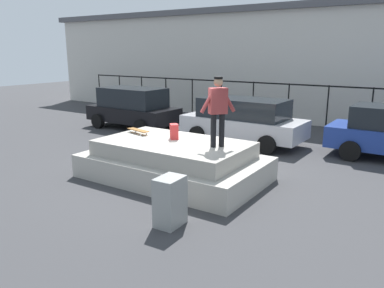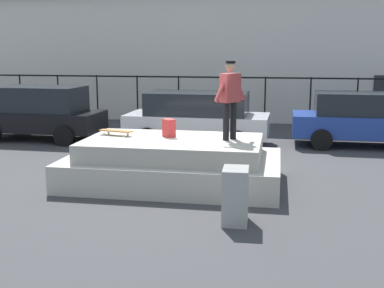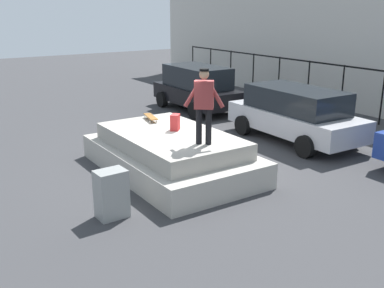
{
  "view_description": "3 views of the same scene",
  "coord_description": "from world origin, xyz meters",
  "px_view_note": "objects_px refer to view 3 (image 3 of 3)",
  "views": [
    {
      "loc": [
        5.72,
        -8.24,
        3.35
      ],
      "look_at": [
        -0.3,
        0.9,
        0.66
      ],
      "focal_mm": 35.56,
      "sensor_mm": 36.0,
      "label": 1
    },
    {
      "loc": [
        2.23,
        -10.83,
        3.0
      ],
      "look_at": [
        0.18,
        0.69,
        0.72
      ],
      "focal_mm": 45.61,
      "sensor_mm": 36.0,
      "label": 2
    },
    {
      "loc": [
        9.32,
        -5.93,
        4.06
      ],
      "look_at": [
        -0.52,
        0.61,
        0.45
      ],
      "focal_mm": 42.27,
      "sensor_mm": 36.0,
      "label": 3
    }
  ],
  "objects_px": {
    "skateboarder": "(204,101)",
    "utility_box": "(111,194)",
    "backpack": "(175,122)",
    "skateboard": "(151,117)",
    "car_black_hatchback_near": "(197,87)",
    "car_silver_hatchback_mid": "(295,113)"
  },
  "relations": [
    {
      "from": "skateboarder",
      "to": "utility_box",
      "type": "height_order",
      "value": "skateboarder"
    },
    {
      "from": "backpack",
      "to": "utility_box",
      "type": "distance_m",
      "value": 3.2
    },
    {
      "from": "skateboard",
      "to": "utility_box",
      "type": "height_order",
      "value": "skateboard"
    },
    {
      "from": "car_black_hatchback_near",
      "to": "backpack",
      "type": "bearing_deg",
      "value": -38.82
    },
    {
      "from": "skateboard",
      "to": "car_silver_hatchback_mid",
      "type": "relative_size",
      "value": 0.18
    },
    {
      "from": "backpack",
      "to": "car_silver_hatchback_mid",
      "type": "bearing_deg",
      "value": -43.54
    },
    {
      "from": "utility_box",
      "to": "skateboard",
      "type": "bearing_deg",
      "value": 137.89
    },
    {
      "from": "car_black_hatchback_near",
      "to": "skateboarder",
      "type": "bearing_deg",
      "value": -33.14
    },
    {
      "from": "backpack",
      "to": "car_silver_hatchback_mid",
      "type": "xyz_separation_m",
      "value": [
        -0.08,
        4.42,
        -0.34
      ]
    },
    {
      "from": "skateboard",
      "to": "utility_box",
      "type": "distance_m",
      "value": 4.0
    },
    {
      "from": "car_black_hatchback_near",
      "to": "utility_box",
      "type": "xyz_separation_m",
      "value": [
        7.16,
        -6.92,
        -0.44
      ]
    },
    {
      "from": "skateboarder",
      "to": "car_black_hatchback_near",
      "type": "xyz_separation_m",
      "value": [
        -6.8,
        4.44,
        -1.08
      ]
    },
    {
      "from": "skateboard",
      "to": "backpack",
      "type": "height_order",
      "value": "backpack"
    },
    {
      "from": "backpack",
      "to": "skateboarder",
      "type": "bearing_deg",
      "value": -138.31
    },
    {
      "from": "backpack",
      "to": "utility_box",
      "type": "xyz_separation_m",
      "value": [
        1.76,
        -2.57,
        -0.74
      ]
    },
    {
      "from": "skateboarder",
      "to": "backpack",
      "type": "height_order",
      "value": "skateboarder"
    },
    {
      "from": "car_silver_hatchback_mid",
      "to": "utility_box",
      "type": "distance_m",
      "value": 7.24
    },
    {
      "from": "skateboarder",
      "to": "car_silver_hatchback_mid",
      "type": "xyz_separation_m",
      "value": [
        -1.48,
        4.51,
        -1.13
      ]
    },
    {
      "from": "skateboarder",
      "to": "car_black_hatchback_near",
      "type": "bearing_deg",
      "value": 146.86
    },
    {
      "from": "skateboard",
      "to": "car_black_hatchback_near",
      "type": "xyz_separation_m",
      "value": [
        -4.14,
        4.37,
        -0.19
      ]
    },
    {
      "from": "car_black_hatchback_near",
      "to": "utility_box",
      "type": "relative_size",
      "value": 4.2
    },
    {
      "from": "skateboard",
      "to": "backpack",
      "type": "bearing_deg",
      "value": 1.02
    }
  ]
}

